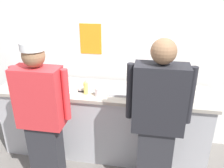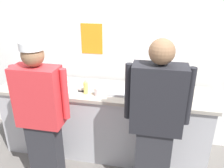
# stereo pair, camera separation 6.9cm
# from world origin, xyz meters

# --- Properties ---
(ground_plane) EXTENTS (9.00, 9.00, 0.00)m
(ground_plane) POSITION_xyz_m (0.00, 0.00, 0.00)
(ground_plane) COLOR slate
(wall_back) EXTENTS (4.17, 0.11, 2.69)m
(wall_back) POSITION_xyz_m (-0.00, 0.80, 1.34)
(wall_back) COLOR white
(wall_back) RESTS_ON ground
(prep_counter) EXTENTS (2.66, 0.65, 0.93)m
(prep_counter) POSITION_xyz_m (0.00, 0.35, 0.47)
(prep_counter) COLOR #B2B2B7
(prep_counter) RESTS_ON ground
(chef_near_left) EXTENTS (0.60, 0.24, 1.66)m
(chef_near_left) POSITION_xyz_m (-0.50, -0.32, 0.89)
(chef_near_left) COLOR #2D2D33
(chef_near_left) RESTS_ON ground
(chef_center) EXTENTS (0.63, 0.24, 1.72)m
(chef_center) POSITION_xyz_m (0.66, -0.26, 0.91)
(chef_center) COLOR #2D2D33
(chef_center) RESTS_ON ground
(plate_stack_front) EXTENTS (0.24, 0.24, 0.05)m
(plate_stack_front) POSITION_xyz_m (-0.46, 0.23, 0.95)
(plate_stack_front) COLOR white
(plate_stack_front) RESTS_ON prep_counter
(mixing_bowl_steel) EXTENTS (0.39, 0.39, 0.14)m
(mixing_bowl_steel) POSITION_xyz_m (-0.93, 0.39, 1.00)
(mixing_bowl_steel) COLOR #B7BABF
(mixing_bowl_steel) RESTS_ON prep_counter
(sheet_tray) EXTENTS (0.48, 0.36, 0.02)m
(sheet_tray) POSITION_xyz_m (0.34, 0.35, 0.94)
(sheet_tray) COLOR #B7BABF
(sheet_tray) RESTS_ON prep_counter
(squeeze_bottle_primary) EXTENTS (0.05, 0.05, 0.18)m
(squeeze_bottle_primary) POSITION_xyz_m (-0.18, 0.19, 1.02)
(squeeze_bottle_primary) COLOR #E5E066
(squeeze_bottle_primary) RESTS_ON prep_counter
(squeeze_bottle_secondary) EXTENTS (0.05, 0.05, 0.21)m
(squeeze_bottle_secondary) POSITION_xyz_m (0.94, 0.42, 1.03)
(squeeze_bottle_secondary) COLOR #E5E066
(squeeze_bottle_secondary) RESTS_ON prep_counter
(squeeze_bottle_spare) EXTENTS (0.05, 0.05, 0.21)m
(squeeze_bottle_spare) POSITION_xyz_m (0.78, 0.50, 1.03)
(squeeze_bottle_spare) COLOR orange
(squeeze_bottle_spare) RESTS_ON prep_counter
(ramekin_red_sauce) EXTENTS (0.11, 0.11, 0.05)m
(ramekin_red_sauce) POSITION_xyz_m (-0.67, 0.20, 0.96)
(ramekin_red_sauce) COLOR white
(ramekin_red_sauce) RESTS_ON prep_counter
(ramekin_orange_sauce) EXTENTS (0.09, 0.09, 0.04)m
(ramekin_orange_sauce) POSITION_xyz_m (-0.26, 0.27, 0.95)
(ramekin_orange_sauce) COLOR white
(ramekin_orange_sauce) RESTS_ON prep_counter
(ramekin_yellow_sauce) EXTENTS (0.09, 0.09, 0.05)m
(ramekin_yellow_sauce) POSITION_xyz_m (0.84, 0.20, 0.96)
(ramekin_yellow_sauce) COLOR white
(ramekin_yellow_sauce) RESTS_ON prep_counter
(deli_cup) EXTENTS (0.09, 0.09, 0.10)m
(deli_cup) POSITION_xyz_m (-0.01, 0.17, 0.98)
(deli_cup) COLOR white
(deli_cup) RESTS_ON prep_counter
(chefs_knife) EXTENTS (0.28, 0.03, 0.02)m
(chefs_knife) POSITION_xyz_m (-0.17, 0.23, 0.94)
(chefs_knife) COLOR #B7BABF
(chefs_knife) RESTS_ON prep_counter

